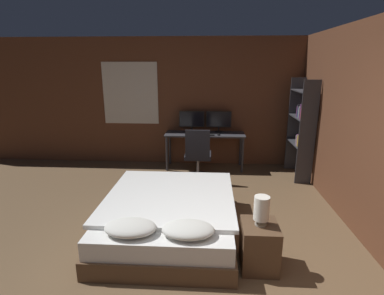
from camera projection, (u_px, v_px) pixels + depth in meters
The scene contains 12 objects.
wall_back at pixel (206, 103), 6.41m from camera, with size 12.00×0.08×2.70m.
wall_side_right at pixel (366, 131), 3.71m from camera, with size 0.06×12.00×2.70m.
bed at pixel (169, 215), 3.89m from camera, with size 1.66×2.03×0.57m.
nightstand at pixel (259, 246), 3.23m from camera, with size 0.38×0.44×0.51m.
bedside_lamp at pixel (262, 209), 3.11m from camera, with size 0.16×0.16×0.32m.
desk at pixel (205, 138), 6.27m from camera, with size 1.65×0.55×0.76m.
monitor_left at pixel (192, 120), 6.36m from camera, with size 0.53×0.16×0.44m.
monitor_right at pixel (219, 120), 6.32m from camera, with size 0.53×0.16×0.44m.
keyboard at pixel (205, 135), 6.07m from camera, with size 0.38×0.13×0.02m.
computer_mouse at pixel (219, 135), 6.05m from camera, with size 0.07×0.05×0.04m.
office_chair at pixel (198, 158), 5.69m from camera, with size 0.52×0.52×1.00m.
bookshelf at pixel (303, 124), 5.62m from camera, with size 0.30×0.85×1.90m.
Camera 1 is at (0.09, -2.26, 2.14)m, focal length 28.00 mm.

